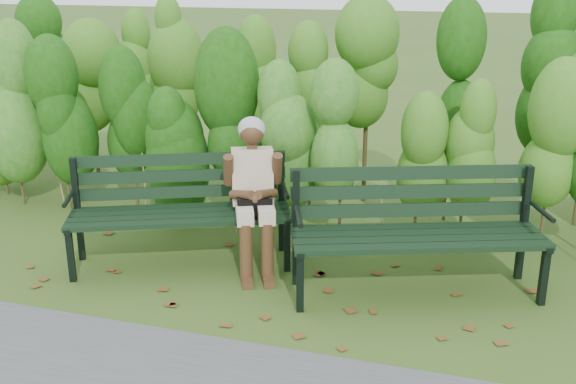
# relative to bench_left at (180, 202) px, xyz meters

# --- Properties ---
(ground) EXTENTS (80.00, 80.00, 0.00)m
(ground) POSITION_rel_bench_left_xyz_m (1.01, -0.27, -0.58)
(ground) COLOR #3A521D
(hedge_band) EXTENTS (11.04, 1.67, 2.42)m
(hedge_band) POSITION_rel_bench_left_xyz_m (1.01, 1.59, 0.68)
(hedge_band) COLOR #47381E
(hedge_band) RESTS_ON ground
(leaf_litter) EXTENTS (5.76, 2.12, 0.01)m
(leaf_litter) POSITION_rel_bench_left_xyz_m (1.27, -0.08, -0.58)
(leaf_litter) COLOR brown
(leaf_litter) RESTS_ON ground
(bench_left) EXTENTS (2.07, 1.38, 0.99)m
(bench_left) POSITION_rel_bench_left_xyz_m (0.00, 0.00, 0.00)
(bench_left) COLOR black
(bench_left) RESTS_ON ground
(bench_right) EXTENTS (2.16, 1.34, 1.03)m
(bench_right) POSITION_rel_bench_left_xyz_m (2.12, 0.05, 0.02)
(bench_right) COLOR black
(bench_right) RESTS_ON ground
(seated_woman) EXTENTS (0.63, 0.83, 1.37)m
(seated_woman) POSITION_rel_bench_left_xyz_m (0.69, 0.08, 0.20)
(seated_woman) COLOR #C5A990
(seated_woman) RESTS_ON ground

